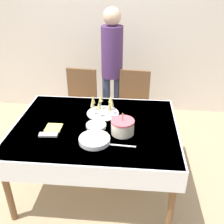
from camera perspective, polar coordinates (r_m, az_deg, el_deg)
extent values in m
plane|color=tan|center=(3.02, -3.21, -15.04)|extent=(12.00, 12.00, 0.00)
cube|color=silver|center=(4.06, -0.04, 18.29)|extent=(8.00, 0.05, 2.70)
cube|color=white|center=(2.57, -3.65, -3.15)|extent=(1.56, 1.20, 0.03)
cube|color=white|center=(2.62, -3.59, -4.82)|extent=(1.59, 1.23, 0.21)
cylinder|color=brown|center=(2.60, -21.75, -15.55)|extent=(0.06, 0.06, 0.72)
cylinder|color=brown|center=(2.40, 12.89, -18.45)|extent=(0.06, 0.06, 0.72)
cylinder|color=brown|center=(3.38, -14.32, -3.06)|extent=(0.06, 0.06, 0.72)
cylinder|color=brown|center=(3.22, 10.80, -4.30)|extent=(0.06, 0.06, 0.72)
cube|color=brown|center=(3.50, -7.19, 0.24)|extent=(0.46, 0.46, 0.04)
cube|color=brown|center=(3.55, -6.55, 5.54)|extent=(0.40, 0.07, 0.50)
cylinder|color=brown|center=(3.42, -4.96, -4.75)|extent=(0.04, 0.04, 0.41)
cylinder|color=brown|center=(3.53, -10.63, -4.09)|extent=(0.04, 0.04, 0.41)
cylinder|color=brown|center=(3.72, -3.53, -1.74)|extent=(0.04, 0.04, 0.41)
cylinder|color=brown|center=(3.81, -8.79, -1.22)|extent=(0.04, 0.04, 0.41)
cube|color=brown|center=(3.43, 4.37, -0.25)|extent=(0.46, 0.46, 0.04)
cube|color=brown|center=(3.48, 4.90, 5.15)|extent=(0.40, 0.07, 0.50)
cylinder|color=brown|center=(3.38, 6.92, -5.31)|extent=(0.04, 0.04, 0.41)
cylinder|color=brown|center=(3.41, 0.87, -4.74)|extent=(0.04, 0.04, 0.41)
cylinder|color=brown|center=(3.69, 7.34, -2.22)|extent=(0.04, 0.04, 0.41)
cylinder|color=brown|center=(3.72, 1.80, -1.72)|extent=(0.04, 0.04, 0.41)
cylinder|color=beige|center=(2.41, 2.31, -3.42)|extent=(0.21, 0.21, 0.12)
cylinder|color=#D15B66|center=(2.37, 2.34, -2.03)|extent=(0.21, 0.21, 0.02)
cylinder|color=#E53F3F|center=(2.35, 2.36, -1.22)|extent=(0.01, 0.01, 0.06)
sphere|color=#F9CC4C|center=(2.33, 2.38, -0.41)|extent=(0.01, 0.01, 0.01)
cylinder|color=silver|center=(2.76, -2.01, -0.25)|extent=(0.34, 0.34, 0.01)
cylinder|color=silver|center=(2.74, -0.03, -0.32)|extent=(0.05, 0.05, 0.00)
cylinder|color=silver|center=(2.72, -0.03, 0.49)|extent=(0.01, 0.01, 0.08)
cone|color=#E0CC72|center=(2.68, -0.03, 2.09)|extent=(0.04, 0.04, 0.08)
cylinder|color=silver|center=(2.82, -0.34, 0.53)|extent=(0.05, 0.05, 0.00)
cylinder|color=silver|center=(2.80, -0.35, 1.33)|extent=(0.01, 0.01, 0.08)
cone|color=#E0CC72|center=(2.76, -0.35, 2.90)|extent=(0.04, 0.04, 0.08)
cylinder|color=silver|center=(2.84, -2.42, 0.74)|extent=(0.05, 0.05, 0.00)
cylinder|color=silver|center=(2.82, -2.44, 1.54)|extent=(0.01, 0.01, 0.08)
cone|color=#E0CC72|center=(2.78, -2.48, 3.10)|extent=(0.04, 0.04, 0.08)
cylinder|color=silver|center=(2.81, -4.06, 0.40)|extent=(0.05, 0.05, 0.00)
cylinder|color=silver|center=(2.79, -4.10, 1.20)|extent=(0.01, 0.01, 0.08)
cone|color=#E0CC72|center=(2.75, -4.16, 2.77)|extent=(0.04, 0.04, 0.08)
cylinder|color=silver|center=(2.74, -4.21, -0.43)|extent=(0.05, 0.05, 0.00)
cylinder|color=silver|center=(2.72, -4.24, 0.39)|extent=(0.01, 0.01, 0.08)
cone|color=#E0CC72|center=(2.68, -4.31, 1.99)|extent=(0.04, 0.04, 0.08)
cylinder|color=silver|center=(2.69, -2.82, -0.92)|extent=(0.05, 0.05, 0.00)
cylinder|color=silver|center=(2.67, -2.84, -0.10)|extent=(0.01, 0.01, 0.08)
cone|color=#E0CC72|center=(2.63, -2.88, 1.52)|extent=(0.04, 0.04, 0.08)
cylinder|color=silver|center=(2.67, -0.56, -1.13)|extent=(0.05, 0.05, 0.00)
cylinder|color=silver|center=(2.65, -0.57, -0.30)|extent=(0.01, 0.01, 0.08)
cone|color=#E0CC72|center=(2.61, -0.58, 1.33)|extent=(0.04, 0.04, 0.08)
cylinder|color=white|center=(2.33, -3.82, -6.41)|extent=(0.28, 0.28, 0.01)
cylinder|color=white|center=(2.32, -3.82, -6.27)|extent=(0.28, 0.28, 0.01)
cylinder|color=white|center=(2.32, -3.83, -6.12)|extent=(0.28, 0.28, 0.01)
cylinder|color=white|center=(2.32, -3.83, -5.98)|extent=(0.28, 0.28, 0.01)
cylinder|color=white|center=(2.31, -3.84, -5.84)|extent=(0.28, 0.28, 0.01)
cylinder|color=white|center=(2.31, -3.84, -5.70)|extent=(0.28, 0.28, 0.01)
cylinder|color=silver|center=(2.53, -3.46, -3.18)|extent=(0.20, 0.20, 0.01)
cylinder|color=silver|center=(2.53, -3.47, -3.05)|extent=(0.20, 0.20, 0.01)
cylinder|color=silver|center=(2.53, -3.47, -2.91)|extent=(0.20, 0.20, 0.01)
cylinder|color=silver|center=(2.52, -3.48, -2.78)|extent=(0.20, 0.20, 0.01)
cube|color=silver|center=(2.28, 1.44, -7.24)|extent=(0.30, 0.04, 0.00)
cube|color=silver|center=(2.47, -13.69, -4.82)|extent=(0.17, 0.07, 0.02)
cube|color=#E0D166|center=(2.57, -12.61, -3.38)|extent=(0.15, 0.15, 0.01)
cylinder|color=#3F4C72|center=(3.72, -1.22, 1.94)|extent=(0.11, 0.11, 0.82)
cylinder|color=#3F4C72|center=(3.71, 1.24, 1.84)|extent=(0.11, 0.11, 0.82)
cylinder|color=#4C2D60|center=(3.44, 0.01, 12.91)|extent=(0.28, 0.28, 0.65)
sphere|color=#D8B293|center=(3.35, 0.01, 20.13)|extent=(0.22, 0.22, 0.22)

